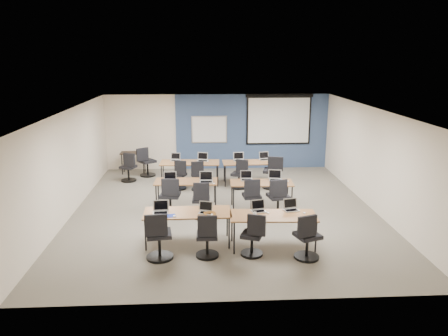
{
  "coord_description": "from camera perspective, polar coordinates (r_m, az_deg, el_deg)",
  "views": [
    {
      "loc": [
        -0.62,
        -11.07,
        4.06
      ],
      "look_at": [
        0.01,
        0.4,
        1.06
      ],
      "focal_mm": 35.0,
      "sensor_mm": 36.0,
      "label": 1
    }
  ],
  "objects": [
    {
      "name": "mouse_10",
      "position": [
        14.04,
        2.26,
        0.93
      ],
      "size": [
        0.07,
        0.1,
        0.03
      ],
      "primitive_type": "ellipsoid",
      "rotation": [
        0.0,
        0.0,
        -0.21
      ],
      "color": "white",
      "rests_on": "training_table_back_right"
    },
    {
      "name": "training_table_back_left",
      "position": [
        13.98,
        -4.49,
        0.6
      ],
      "size": [
        1.88,
        0.78,
        0.73
      ],
      "rotation": [
        0.0,
        0.0,
        -0.04
      ],
      "color": "brown",
      "rests_on": "floor"
    },
    {
      "name": "snack_bowl",
      "position": [
        9.33,
        -1.86,
        -6.06
      ],
      "size": [
        0.36,
        0.36,
        0.08
      ],
      "primitive_type": "imported",
      "rotation": [
        0.0,
        0.0,
        0.2
      ],
      "color": "brown",
      "rests_on": "training_table_front_left"
    },
    {
      "name": "training_table_front_right",
      "position": [
        9.46,
        6.44,
        -6.36
      ],
      "size": [
        1.85,
        0.77,
        0.73
      ],
      "rotation": [
        0.0,
        0.0,
        -0.05
      ],
      "color": "#9C6D3B",
      "rests_on": "floor"
    },
    {
      "name": "laptop_4",
      "position": [
        11.86,
        -7.07,
        -1.49
      ],
      "size": [
        0.34,
        0.29,
        0.26
      ],
      "rotation": [
        0.0,
        0.0,
        0.07
      ],
      "color": "#ADADBB",
      "rests_on": "training_table_mid_left"
    },
    {
      "name": "laptop_2",
      "position": [
        9.62,
        4.52,
        -5.3
      ],
      "size": [
        0.31,
        0.26,
        0.24
      ],
      "rotation": [
        0.0,
        0.0,
        0.23
      ],
      "color": "#B7B7B7",
      "rests_on": "training_table_front_right"
    },
    {
      "name": "mouse_1",
      "position": [
        9.38,
        -1.61,
        -6.1
      ],
      "size": [
        0.07,
        0.1,
        0.03
      ],
      "primitive_type": "ellipsoid",
      "rotation": [
        0.0,
        0.0,
        0.22
      ],
      "color": "white",
      "rests_on": "training_table_front_left"
    },
    {
      "name": "training_table_front_left",
      "position": [
        9.61,
        -4.78,
        -5.98
      ],
      "size": [
        1.9,
        0.79,
        0.73
      ],
      "rotation": [
        0.0,
        0.0,
        0.01
      ],
      "color": "#A56639",
      "rests_on": "floor"
    },
    {
      "name": "mouse_9",
      "position": [
        14.01,
        -2.15,
        0.9
      ],
      "size": [
        0.08,
        0.1,
        0.03
      ],
      "primitive_type": "ellipsoid",
      "rotation": [
        0.0,
        0.0,
        0.26
      ],
      "color": "white",
      "rests_on": "training_table_back_left"
    },
    {
      "name": "spare_chair_a",
      "position": [
        15.16,
        -10.11,
        0.49
      ],
      "size": [
        0.62,
        0.54,
        1.02
      ],
      "rotation": [
        0.0,
        0.0,
        0.64
      ],
      "color": "black",
      "rests_on": "floor"
    },
    {
      "name": "floor",
      "position": [
        11.81,
        0.05,
        -5.5
      ],
      "size": [
        8.0,
        9.0,
        0.02
      ],
      "primitive_type": "cube",
      "color": "#6B6354",
      "rests_on": "ground"
    },
    {
      "name": "training_table_back_right",
      "position": [
        14.0,
        3.4,
        0.62
      ],
      "size": [
        1.74,
        0.72,
        0.73
      ],
      "rotation": [
        0.0,
        0.0,
        0.03
      ],
      "color": "#A56D38",
      "rests_on": "floor"
    },
    {
      "name": "mouse_6",
      "position": [
        11.76,
        3.64,
        -1.81
      ],
      "size": [
        0.06,
        0.1,
        0.03
      ],
      "primitive_type": "ellipsoid",
      "rotation": [
        0.0,
        0.0,
        0.01
      ],
      "color": "white",
      "rests_on": "training_table_mid_right"
    },
    {
      "name": "task_chair_3",
      "position": [
        9.11,
        10.8,
        -9.27
      ],
      "size": [
        0.54,
        0.52,
        1.0
      ],
      "rotation": [
        0.0,
        0.0,
        0.35
      ],
      "color": "black",
      "rests_on": "floor"
    },
    {
      "name": "mouse_8",
      "position": [
        13.99,
        -5.67,
        0.81
      ],
      "size": [
        0.06,
        0.09,
        0.03
      ],
      "primitive_type": "ellipsoid",
      "rotation": [
        0.0,
        0.0,
        0.11
      ],
      "color": "white",
      "rests_on": "training_table_back_left"
    },
    {
      "name": "mouse_2",
      "position": [
        9.52,
        5.78,
        -5.85
      ],
      "size": [
        0.07,
        0.1,
        0.03
      ],
      "primitive_type": "ellipsoid",
      "rotation": [
        0.0,
        0.0,
        0.06
      ],
      "color": "white",
      "rests_on": "training_table_front_right"
    },
    {
      "name": "laptop_9",
      "position": [
        14.12,
        -2.79,
        1.21
      ],
      "size": [
        0.34,
        0.29,
        0.26
      ],
      "rotation": [
        0.0,
        0.0,
        -0.28
      ],
      "color": "#B2B2B2",
      "rests_on": "training_table_back_left"
    },
    {
      "name": "task_chair_2",
      "position": [
        9.11,
        3.82,
        -9.16
      ],
      "size": [
        0.49,
        0.46,
        0.95
      ],
      "rotation": [
        0.0,
        0.0,
        -0.36
      ],
      "color": "black",
      "rests_on": "floor"
    },
    {
      "name": "wall_front",
      "position": [
        7.13,
        2.08,
        -7.7
      ],
      "size": [
        8.0,
        0.04,
        2.7
      ],
      "primitive_type": "cube",
      "color": "beige",
      "rests_on": "ground"
    },
    {
      "name": "mouse_11",
      "position": [
        14.23,
        6.52,
        1.02
      ],
      "size": [
        0.07,
        0.1,
        0.03
      ],
      "primitive_type": "ellipsoid",
      "rotation": [
        0.0,
        0.0,
        0.22
      ],
      "color": "white",
      "rests_on": "training_table_back_right"
    },
    {
      "name": "mouse_4",
      "position": [
        11.72,
        -6.16,
        -1.92
      ],
      "size": [
        0.07,
        0.1,
        0.03
      ],
      "primitive_type": "ellipsoid",
      "rotation": [
        0.0,
        0.0,
        -0.05
      ],
      "color": "white",
      "rests_on": "training_table_mid_left"
    },
    {
      "name": "task_chair_4",
      "position": [
        11.39,
        -7.02,
        -4.1
      ],
      "size": [
        0.56,
        0.56,
        1.03
      ],
      "rotation": [
        0.0,
        0.0,
        -0.12
      ],
      "color": "black",
      "rests_on": "floor"
    },
    {
      "name": "laptop_0",
      "position": [
        9.61,
        -8.27,
        -5.41
      ],
      "size": [
        0.33,
        0.28,
        0.25
      ],
      "rotation": [
        0.0,
        0.0,
        0.07
      ],
      "color": "#B9B9B9",
      "rests_on": "training_table_front_left"
    },
    {
      "name": "task_chair_0",
      "position": [
        9.03,
        -8.54,
        -9.26
      ],
      "size": [
        0.56,
        0.56,
        1.03
      ],
      "rotation": [
        0.0,
        0.0,
        0.13
      ],
      "color": "black",
      "rests_on": "floor"
    },
    {
      "name": "ceiling",
      "position": [
        11.17,
        0.06,
        7.62
      ],
      "size": [
        8.0,
        9.0,
        0.02
      ],
      "primitive_type": "cube",
      "color": "white",
      "rests_on": "ground"
    },
    {
      "name": "task_chair_9",
      "position": [
        13.37,
        -3.34,
        -1.34
      ],
      "size": [
        0.47,
        0.47,
        0.96
      ],
      "rotation": [
        0.0,
        0.0,
        0.23
      ],
      "color": "black",
      "rests_on": "floor"
    },
    {
      "name": "laptop_6",
      "position": [
        11.96,
        2.96,
        -1.27
      ],
      "size": [
        0.32,
        0.27,
        0.25
      ],
      "rotation": [
        0.0,
        0.0,
        -0.03
      ],
      "color": "#B6B6B7",
      "rests_on": "training_table_mid_right"
    },
    {
      "name": "laptop_11",
      "position": [
        14.3,
        5.28,
        1.33
      ],
      "size": [
        0.33,
        0.28,
        0.25
      ],
      "rotation": [
        0.0,
        0.0,
        0.26
      ],
      "color": "silver",
      "rests_on": "training_table_back_right"
    },
    {
      "name": "task_chair_5",
      "position": [
        11.14,
        -3.0,
        -4.58
      ],
      "size": [
        0.5,
        0.5,
        0.98
      ],
      "rotation": [
        0.0,
        0.0,
        -0.04
      ],
      "color": "black",
      "rests_on": "floor"
    },
    {
      "name": "coffee_cup",
      "position": [
        9.37,
        4.05,
        -6.0
      ],
      "size": [
        0.07,
        0.07,
        0.05
      ],
      "primitive_type": "imported",
      "rotation": [
        0.0,
        0.0,
        0.35
      ],
      "color": "white",
      "rests_on": "snack_plate"
    },
    {
      "name": "laptop_3",
      "position": [
        9.77,
        8.73,
        -5.1
      ],
      "size": [
        0.32,
        0.27,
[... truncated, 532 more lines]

